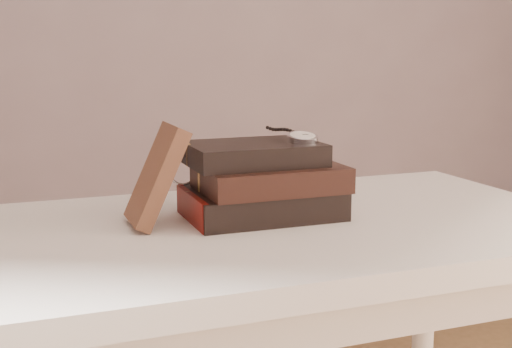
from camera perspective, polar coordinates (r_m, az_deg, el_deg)
name	(u,v)px	position (r m, az deg, el deg)	size (l,w,h in m)	color
table	(293,271)	(1.19, 3.09, -8.07)	(1.00, 0.60, 0.75)	white
book_stack	(262,182)	(1.18, 0.53, -0.70)	(0.26, 0.18, 0.13)	black
journal	(157,176)	(1.12, -8.24, -0.14)	(0.03, 0.11, 0.17)	#47281B
pocket_watch	(301,137)	(1.18, 3.73, 3.10)	(0.05, 0.15, 0.02)	silver
eyeglasses	(197,170)	(1.23, -4.94, 0.35)	(0.11, 0.12, 0.05)	silver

